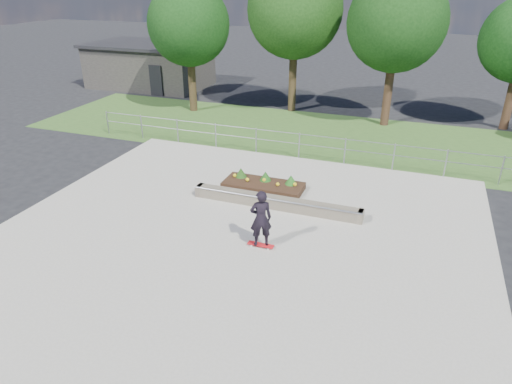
# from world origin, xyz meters

# --- Properties ---
(ground) EXTENTS (120.00, 120.00, 0.00)m
(ground) POSITION_xyz_m (0.00, 0.00, 0.00)
(ground) COLOR black
(ground) RESTS_ON ground
(grass_verge) EXTENTS (30.00, 8.00, 0.02)m
(grass_verge) POSITION_xyz_m (0.00, 11.00, 0.01)
(grass_verge) COLOR #315321
(grass_verge) RESTS_ON ground
(concrete_slab) EXTENTS (15.00, 15.00, 0.06)m
(concrete_slab) POSITION_xyz_m (0.00, 0.00, 0.03)
(concrete_slab) COLOR #9D988B
(concrete_slab) RESTS_ON ground
(fence) EXTENTS (20.06, 0.06, 1.20)m
(fence) POSITION_xyz_m (0.00, 7.50, 0.77)
(fence) COLOR #9799A0
(fence) RESTS_ON ground
(building) EXTENTS (8.40, 5.40, 3.00)m
(building) POSITION_xyz_m (-14.00, 18.00, 1.51)
(building) COLOR #2E2C29
(building) RESTS_ON ground
(tree_far_left) EXTENTS (4.55, 4.55, 7.15)m
(tree_far_left) POSITION_xyz_m (-8.00, 13.00, 4.85)
(tree_far_left) COLOR #2F2113
(tree_far_left) RESTS_ON ground
(tree_mid_left) EXTENTS (5.25, 5.25, 8.25)m
(tree_mid_left) POSITION_xyz_m (-2.50, 15.00, 5.61)
(tree_mid_left) COLOR #2F2012
(tree_mid_left) RESTS_ON ground
(tree_mid_right) EXTENTS (4.90, 4.90, 7.70)m
(tree_mid_right) POSITION_xyz_m (3.00, 14.00, 5.23)
(tree_mid_right) COLOR #331E14
(tree_mid_right) RESTS_ON ground
(grind_ledge) EXTENTS (6.00, 0.44, 0.43)m
(grind_ledge) POSITION_xyz_m (0.52, 2.59, 0.26)
(grind_ledge) COLOR brown
(grind_ledge) RESTS_ON concrete_slab
(planter_bed) EXTENTS (3.00, 1.20, 0.61)m
(planter_bed) POSITION_xyz_m (-0.39, 3.95, 0.24)
(planter_bed) COLOR black
(planter_bed) RESTS_ON concrete_slab
(skateboarder) EXTENTS (0.80, 0.67, 1.84)m
(skateboarder) POSITION_xyz_m (0.88, 0.05, 1.01)
(skateboarder) COLOR white
(skateboarder) RESTS_ON concrete_slab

